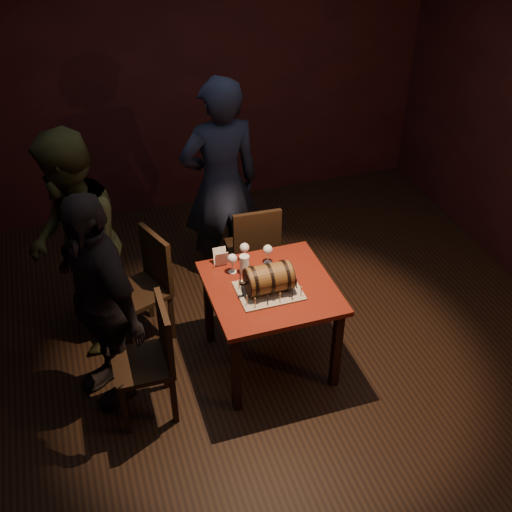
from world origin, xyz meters
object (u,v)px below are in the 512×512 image
Objects in this scene: barrel_cake at (269,279)px; chair_left_front at (153,354)px; wine_glass_mid at (245,248)px; wine_glass_right at (268,250)px; person_left_rear at (76,246)px; person_left_front at (99,301)px; wine_glass_left at (232,259)px; chair_back at (254,248)px; person_back at (221,185)px; chair_left_rear at (147,281)px; pub_table at (270,298)px; pint_of_ale at (244,265)px.

chair_left_front is at bearing -171.51° from barrel_cake.
wine_glass_right is (0.16, -0.08, 0.00)m from wine_glass_mid.
person_left_rear reaches higher than person_left_front.
wine_glass_left is at bearing 64.56° from person_left_rear.
chair_back is 0.49× the size of person_back.
chair_left_rear is at bearing 119.45° from person_left_front.
chair_left_rear is (-0.94, -0.18, 0.00)m from chair_back.
person_left_rear reaches higher than chair_back.
person_left_rear is at bearing 169.28° from chair_left_rear.
wine_glass_mid is 0.08× the size of person_back.
person_back is (0.77, 0.56, 0.43)m from chair_left_rear.
wine_glass_left is 0.17× the size of chair_left_rear.
chair_left_rear and chair_left_front have the same top height.
wine_glass_right is at bearing 93.64° from person_back.
barrel_cake is 0.94m from chair_back.
chair_left_front reaches higher than pub_table.
person_left_rear is (-0.37, 0.90, 0.38)m from chair_left_front.
barrel_cake is 0.41m from wine_glass_mid.
wine_glass_mid reaches higher than pint_of_ale.
wine_glass_mid is at bearing 104.27° from pub_table.
person_back is (0.88, 1.37, 0.43)m from chair_left_front.
wine_glass_right is (0.28, 0.03, 0.00)m from wine_glass_left.
chair_left_rear is (-0.77, 0.68, -0.34)m from barrel_cake.
person_left_front is at bearing 6.58° from person_left_rear.
pub_table is 1.03m from chair_left_rear.
pint_of_ale is at bearing -114.21° from chair_back.
chair_back is 1.47m from person_left_rear.
wine_glass_mid reaches higher than pub_table.
barrel_cake is 2.54× the size of pint_of_ale.
barrel_cake reaches higher than wine_glass_left.
person_left_rear is at bearing 162.90° from wine_glass_mid.
pint_of_ale is at bearing -163.20° from wine_glass_right.
wine_glass_right reaches higher than pint_of_ale.
person_back is (-0.00, 1.24, 0.08)m from barrel_cake.
person_left_rear is at bearing 161.79° from wine_glass_right.
pint_of_ale is (-0.20, -0.06, -0.05)m from wine_glass_right.
pint_of_ale is at bearing -21.36° from wine_glass_left.
wine_glass_mid is 0.17× the size of chair_back.
pint_of_ale is 0.16× the size of chair_left_front.
wine_glass_right is at bearing -26.18° from wine_glass_mid.
wine_glass_left is (-0.22, 0.24, 0.23)m from pub_table.
chair_left_rear is (-0.67, 0.42, -0.30)m from pint_of_ale.
wine_glass_mid is 0.84m from chair_left_rear.
pub_table is 0.47× the size of person_back.
person_back is at bearing 79.34° from wine_glass_left.
barrel_cake is at bearing -82.38° from wine_glass_mid.
wine_glass_mid is at bearing 39.69° from wine_glass_left.
wine_glass_right is 1.07× the size of pint_of_ale.
person_left_rear is 0.63m from person_left_front.
barrel_cake is at bearing -101.09° from chair_back.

